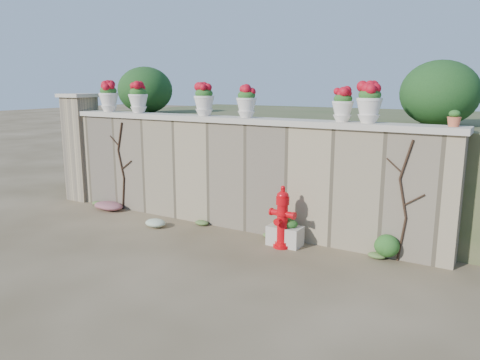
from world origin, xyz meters
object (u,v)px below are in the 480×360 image
Objects in this scene: fire_hydrant at (282,217)px; urn_pot_0 at (109,97)px; planter_box at (285,233)px; terracotta_pot at (454,119)px.

urn_pot_0 is at bearing 177.42° from fire_hydrant.
urn_pot_0 is at bearing 173.86° from planter_box.
planter_box is at bearing -168.53° from terracotta_pot.
planter_box is 0.88× the size of urn_pot_0.
urn_pot_0 reaches higher than fire_hydrant.
planter_box is at bearing 95.05° from fire_hydrant.
fire_hydrant is at bearing -89.96° from planter_box.
planter_box is 3.17m from terracotta_pot.
urn_pot_0 is at bearing 180.00° from terracotta_pot.
fire_hydrant is 4.54× the size of terracotta_pot.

